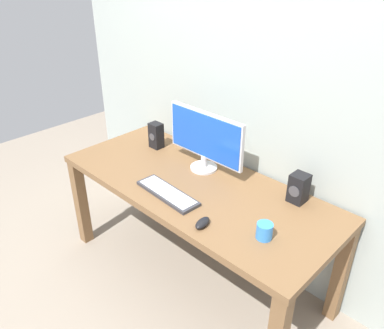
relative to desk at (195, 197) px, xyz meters
The scene contains 9 objects.
ground_plane 0.62m from the desk, ahead, with size 6.00×6.00×0.00m, color gray.
wall_back 0.97m from the desk, 90.00° to the left, with size 3.04×0.04×3.00m, color #9EA8A3.
desk is the anchor object (origin of this frame).
monitor 0.36m from the desk, 115.82° to the left, with size 0.57×0.17×0.38m.
keyboard_primary 0.23m from the desk, 98.16° to the right, with size 0.43×0.15×0.02m.
mouse 0.42m from the desk, 40.79° to the right, with size 0.05×0.11×0.04m, color black.
speaker_right 0.62m from the desk, 26.55° to the left, with size 0.09×0.10×0.17m.
speaker_left 0.59m from the desk, 163.13° to the left, with size 0.09×0.08×0.18m.
coffee_mug 0.61m from the desk, 12.10° to the right, with size 0.08×0.08×0.08m, color #337FD8.
Camera 1 is at (1.36, -1.42, 1.94)m, focal length 36.16 mm.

